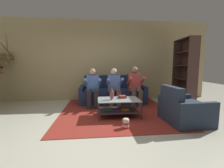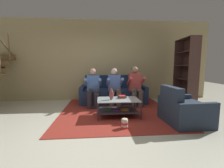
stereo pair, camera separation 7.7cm
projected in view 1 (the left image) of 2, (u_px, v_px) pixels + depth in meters
name	position (u px, v px, depth m)	size (l,w,h in m)	color
ground	(98.00, 124.00, 3.28)	(16.80, 16.80, 0.00)	beige
back_partition	(97.00, 61.00, 5.53)	(8.40, 0.12, 2.90)	tan
couch	(112.00, 93.00, 5.21)	(2.21, 0.94, 0.92)	navy
person_seated_left	(93.00, 86.00, 4.55)	(0.50, 0.58, 1.18)	#2D2C35
person_seated_middle	(114.00, 86.00, 4.62)	(0.50, 0.58, 1.18)	brown
person_seated_right	(135.00, 85.00, 4.69)	(0.50, 0.58, 1.23)	brown
coffee_table	(118.00, 105.00, 3.74)	(1.02, 0.65, 0.44)	#ABBBB9
area_rug	(115.00, 109.00, 4.39)	(3.00, 3.44, 0.01)	maroon
vase	(112.00, 95.00, 3.63)	(0.11, 0.11, 0.27)	brown
book_stack	(122.00, 97.00, 3.82)	(0.23, 0.19, 0.07)	#9B7754
bookshelf	(185.00, 77.00, 4.89)	(0.40, 1.04, 2.11)	#4A2F2A
armchair	(183.00, 110.00, 3.32)	(0.89, 0.98, 0.82)	#253042
popcorn_tub	(126.00, 123.00, 3.02)	(0.13, 0.13, 0.21)	red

